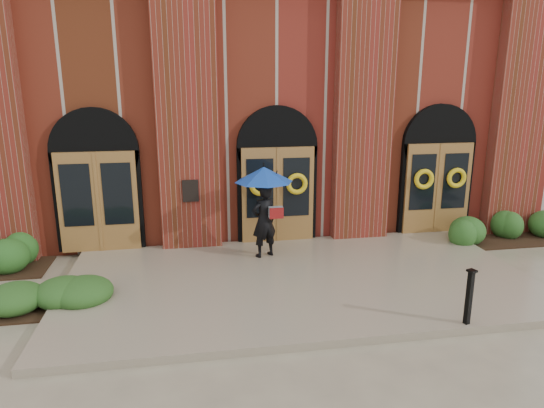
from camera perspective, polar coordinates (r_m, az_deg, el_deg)
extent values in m
plane|color=gray|center=(10.61, 3.39, -9.69)|extent=(90.00, 90.00, 0.00)
cube|color=gray|center=(10.71, 3.21, -9.00)|extent=(10.00, 5.30, 0.15)
cube|color=maroon|center=(18.46, -2.89, 11.90)|extent=(16.00, 12.00, 7.00)
cube|color=black|center=(12.18, -9.57, 1.54)|extent=(0.40, 0.05, 0.55)
cube|color=maroon|center=(12.16, -9.95, 10.33)|extent=(1.50, 0.45, 7.00)
cube|color=maroon|center=(12.97, 10.69, 10.55)|extent=(1.50, 0.45, 7.00)
cube|color=maroon|center=(15.14, 27.11, 9.77)|extent=(1.50, 0.45, 7.00)
cube|color=#9C6733|center=(12.67, -19.76, 0.21)|extent=(1.90, 0.10, 2.50)
cylinder|color=black|center=(12.57, -20.14, 5.90)|extent=(2.10, 0.22, 2.10)
cube|color=#9C6733|center=(12.67, 0.69, 1.09)|extent=(1.90, 0.10, 2.50)
cylinder|color=black|center=(12.58, 0.59, 6.78)|extent=(2.10, 0.22, 2.10)
cube|color=#9C6733|center=(14.19, 18.87, 1.76)|extent=(1.90, 0.10, 2.50)
cylinder|color=black|center=(14.10, 19.01, 6.84)|extent=(2.10, 0.22, 2.10)
torus|color=yellow|center=(12.41, -1.39, 2.22)|extent=(0.57, 0.13, 0.57)
torus|color=yellow|center=(12.59, 2.94, 2.38)|extent=(0.57, 0.13, 0.57)
torus|color=yellow|center=(13.80, 17.45, 2.81)|extent=(0.57, 0.13, 0.57)
torus|color=yellow|center=(14.26, 20.89, 2.88)|extent=(0.57, 0.13, 0.57)
imported|color=black|center=(11.62, -0.95, -1.99)|extent=(0.77, 0.64, 1.79)
cone|color=#1646B0|center=(11.34, -0.97, 3.51)|extent=(1.81, 1.81, 0.36)
cylinder|color=black|center=(11.41, -0.67, 1.11)|extent=(0.02, 0.02, 0.60)
cube|color=#ABADB0|center=(11.46, 0.46, -0.98)|extent=(0.37, 0.28, 0.26)
cube|color=maroon|center=(11.37, 0.54, -1.11)|extent=(0.32, 0.15, 0.26)
cube|color=black|center=(9.26, 22.16, -10.22)|extent=(0.11, 0.11, 0.98)
cube|color=black|center=(9.07, 22.47, -7.29)|extent=(0.17, 0.17, 0.04)
ellipsoid|color=#26501C|center=(14.76, 25.56, -2.58)|extent=(2.84, 1.13, 0.73)
ellipsoid|color=#244A19|center=(10.64, -24.83, -9.47)|extent=(1.49, 1.28, 0.53)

